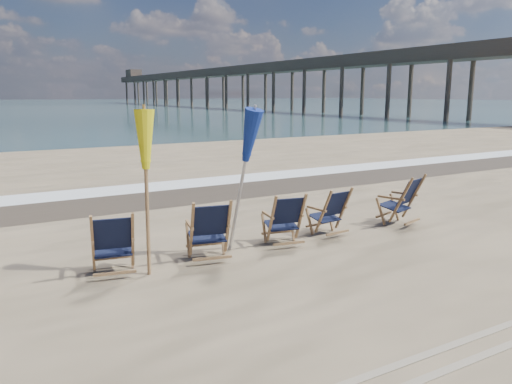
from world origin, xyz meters
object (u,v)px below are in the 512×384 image
beach_chair_1 (228,229)px  beach_chair_4 (414,198)px  beach_chair_2 (301,218)px  fishing_pier (240,82)px  umbrella_blue (240,139)px  umbrella_yellow (145,149)px  beach_chair_0 (133,243)px  beach_chair_3 (344,210)px

beach_chair_1 → beach_chair_4: beach_chair_4 is taller
beach_chair_2 → fishing_pier: bearing=-106.4°
beach_chair_2 → beach_chair_1: bearing=14.5°
beach_chair_1 → umbrella_blue: 1.46m
umbrella_yellow → fishing_pier: 82.91m
beach_chair_2 → umbrella_blue: bearing=1.7°
beach_chair_0 → beach_chair_3: (4.09, 0.17, -0.03)m
beach_chair_1 → umbrella_yellow: (-1.27, 0.09, 1.34)m
beach_chair_0 → beach_chair_1: (1.50, -0.11, 0.02)m
beach_chair_0 → beach_chair_1: size_ratio=0.96×
beach_chair_1 → beach_chair_4: (4.37, 0.21, 0.01)m
umbrella_yellow → beach_chair_0: bearing=176.4°
beach_chair_4 → umbrella_blue: umbrella_blue is taller
umbrella_blue → fishing_pier: (38.57, 72.27, 2.74)m
beach_chair_1 → beach_chair_4: bearing=-164.4°
fishing_pier → beach_chair_2: bearing=-117.3°
beach_chair_0 → umbrella_blue: umbrella_blue is taller
beach_chair_3 → beach_chair_1: bearing=0.7°
umbrella_yellow → umbrella_blue: (1.64, 0.18, 0.05)m
fishing_pier → beach_chair_4: bearing=-115.5°
beach_chair_0 → beach_chair_1: 1.50m
beach_chair_1 → beach_chair_4: 4.38m
umbrella_blue → fishing_pier: size_ratio=0.02×
beach_chair_2 → beach_chair_3: (1.12, 0.19, -0.02)m
beach_chair_0 → beach_chair_4: size_ratio=0.95×
beach_chair_0 → umbrella_yellow: bearing=-172.2°
fishing_pier → beach_chair_0: bearing=-119.2°
beach_chair_1 → beach_chair_3: size_ratio=1.10×
beach_chair_3 → umbrella_yellow: 4.10m
beach_chair_0 → fishing_pier: 83.06m
beach_chair_4 → beach_chair_3: bearing=-20.0°
beach_chair_0 → beach_chair_1: bearing=-172.6°
beach_chair_0 → umbrella_blue: size_ratio=0.41×
beach_chair_4 → umbrella_yellow: bearing=-16.7°
beach_chair_3 → beach_chair_4: size_ratio=0.89×
umbrella_yellow → umbrella_blue: size_ratio=0.98×
umbrella_yellow → umbrella_blue: bearing=6.2°
umbrella_yellow → fishing_pier: fishing_pier is taller
beach_chair_0 → beach_chair_3: size_ratio=1.06×
beach_chair_3 → umbrella_blue: umbrella_blue is taller
beach_chair_2 → fishing_pier: (37.47, 72.45, 4.16)m
beach_chair_2 → beach_chair_4: 2.91m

